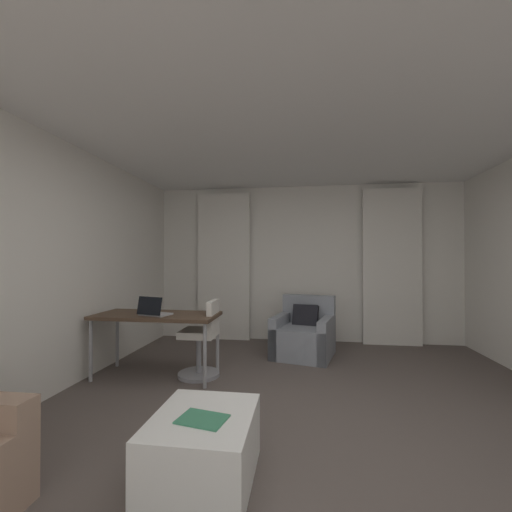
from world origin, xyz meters
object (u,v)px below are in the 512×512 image
(desk_chair, at_px, (202,342))
(laptop, at_px, (154,311))
(armchair, at_px, (304,336))
(magazine_open, at_px, (202,419))
(coffee_table, at_px, (203,447))
(desk, at_px, (157,319))

(desk_chair, distance_m, laptop, 0.66)
(armchair, distance_m, laptop, 2.12)
(desk_chair, bearing_deg, magazine_open, -72.60)
(coffee_table, bearing_deg, armchair, 76.99)
(armchair, relative_size, desk_chair, 1.10)
(coffee_table, bearing_deg, desk, 122.82)
(desk_chair, relative_size, laptop, 2.36)
(magazine_open, bearing_deg, desk, 122.16)
(desk, height_order, laptop, laptop)
(desk, bearing_deg, laptop, -82.94)
(armchair, bearing_deg, coffee_table, -103.01)
(desk_chair, height_order, magazine_open, desk_chair)
(desk, height_order, desk_chair, desk_chair)
(desk, distance_m, coffee_table, 2.03)
(armchair, distance_m, desk, 2.05)
(laptop, bearing_deg, coffee_table, -55.63)
(desk_chair, relative_size, coffee_table, 1.23)
(armchair, relative_size, coffee_table, 1.35)
(armchair, xyz_separation_m, desk_chair, (-1.18, -0.99, 0.11))
(desk_chair, distance_m, coffee_table, 1.83)
(armchair, distance_m, magazine_open, 2.87)
(laptop, relative_size, coffee_table, 0.52)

